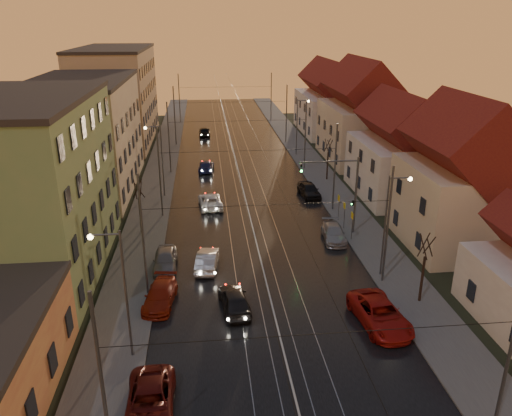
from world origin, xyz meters
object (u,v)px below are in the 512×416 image
object	(u,v)px
driving_car_3	(206,166)
parked_right_2	(309,190)
parked_left_2	(160,295)
street_lamp_0	(119,283)
driving_car_1	(207,260)
parked_left_3	(165,260)
parked_left_1	(150,402)
street_lamp_1	(390,216)
street_lamp_3	(299,122)
traffic_light_mast	(345,186)
driving_car_4	(205,132)
parked_right_1	(334,233)
parked_right_0	(380,314)
street_lamp_2	(159,154)
driving_car_2	(210,201)
driving_car_0	(235,300)

from	to	relation	value
driving_car_3	parked_right_2	size ratio (longest dim) A/B	0.99
driving_car_3	parked_left_2	distance (m)	32.09
parked_left_2	parked_right_2	distance (m)	25.44
street_lamp_0	driving_car_3	bearing A→B (deg)	82.43
driving_car_1	parked_left_3	bearing A→B (deg)	1.12
parked_left_2	parked_right_2	size ratio (longest dim) A/B	1.03
parked_left_1	parked_left_3	bearing A→B (deg)	89.84
street_lamp_0	street_lamp_1	world-z (taller)	same
driving_car_3	parked_left_2	size ratio (longest dim) A/B	0.96
street_lamp_0	parked_left_1	bearing A→B (deg)	-68.94
street_lamp_3	traffic_light_mast	bearing A→B (deg)	-92.27
traffic_light_mast	driving_car_3	size ratio (longest dim) A/B	1.61
driving_car_4	parked_right_1	distance (m)	44.62
street_lamp_0	driving_car_4	distance (m)	58.43
driving_car_4	parked_left_3	world-z (taller)	driving_car_4
parked_left_3	parked_right_2	xyz separation A→B (m)	(14.64, 15.50, 0.02)
traffic_light_mast	parked_right_0	distance (m)	14.89
driving_car_4	parked_left_1	distance (m)	62.77
parked_left_2	parked_right_1	xyz separation A→B (m)	(14.48, 9.21, -0.02)
parked_left_1	street_lamp_3	bearing A→B (deg)	70.16
driving_car_1	traffic_light_mast	bearing A→B (deg)	-149.39
street_lamp_2	driving_car_1	size ratio (longest dim) A/B	1.84
traffic_light_mast	parked_left_1	bearing A→B (deg)	-126.63
street_lamp_0	parked_right_1	world-z (taller)	street_lamp_0
street_lamp_3	parked_left_1	world-z (taller)	street_lamp_3
parked_left_2	parked_right_0	size ratio (longest dim) A/B	0.82
driving_car_3	driving_car_4	world-z (taller)	driving_car_4
driving_car_1	driving_car_4	xyz separation A→B (m)	(0.17, 47.47, 0.05)
street_lamp_0	street_lamp_3	xyz separation A→B (m)	(18.21, 44.00, 0.00)
driving_car_2	driving_car_4	xyz separation A→B (m)	(-0.33, 33.88, 0.09)
street_lamp_2	parked_left_1	size ratio (longest dim) A/B	1.56
driving_car_1	parked_right_0	size ratio (longest dim) A/B	0.77
street_lamp_1	driving_car_0	world-z (taller)	street_lamp_1
driving_car_0	parked_left_3	world-z (taller)	driving_car_0
street_lamp_2	parked_right_1	world-z (taller)	street_lamp_2
driving_car_2	parked_left_2	distance (m)	18.94
street_lamp_3	parked_right_0	xyz separation A→B (m)	(-2.57, -42.32, -4.10)
parked_left_3	street_lamp_3	bearing A→B (deg)	63.04
parked_right_0	street_lamp_2	bearing A→B (deg)	114.50
driving_car_0	parked_right_0	xyz separation A→B (m)	(9.11, -2.72, 0.04)
driving_car_3	parked_right_1	world-z (taller)	parked_right_1
traffic_light_mast	parked_right_2	bearing A→B (deg)	95.20
street_lamp_2	driving_car_0	xyz separation A→B (m)	(6.53, -23.60, -4.13)
street_lamp_3	parked_right_2	bearing A→B (deg)	-96.70
driving_car_1	driving_car_4	bearing A→B (deg)	-83.23
street_lamp_0	street_lamp_2	world-z (taller)	same
street_lamp_0	parked_left_3	distance (m)	11.79
parked_left_1	parked_left_2	world-z (taller)	parked_left_1
street_lamp_3	driving_car_0	xyz separation A→B (m)	(-11.68, -39.60, -4.13)
driving_car_3	parked_right_0	world-z (taller)	parked_right_0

